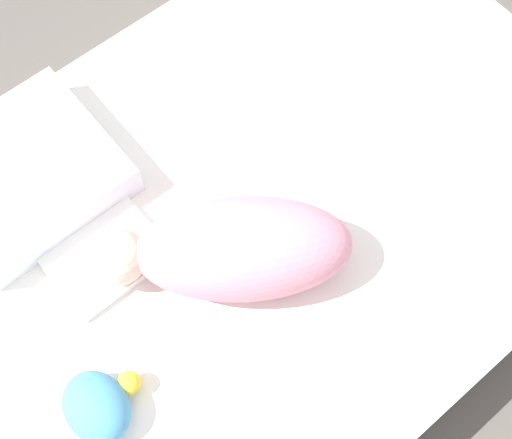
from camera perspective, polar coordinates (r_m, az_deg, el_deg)
The scene contains 6 objects.
ground_plane at distance 1.62m, azimuth 0.81°, elevation -1.16°, with size 12.00×12.00×0.00m, color #514C47.
bed_mattress at distance 1.53m, azimuth 0.85°, elevation 0.26°, with size 1.46×1.06×0.19m.
burp_cloth at distance 1.42m, azimuth -12.19°, elevation -2.64°, with size 0.21×0.19×0.02m.
swaddled_baby at distance 1.31m, azimuth -1.85°, elevation -2.38°, with size 0.46×0.40×0.17m.
pillow at distance 1.49m, azimuth -17.98°, elevation 3.43°, with size 0.34×0.32×0.08m.
turtle_plush at distance 1.31m, azimuth -12.50°, elevation -14.32°, with size 0.14×0.14×0.08m.
Camera 1 is at (-0.42, -0.47, 1.50)m, focal length 50.00 mm.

